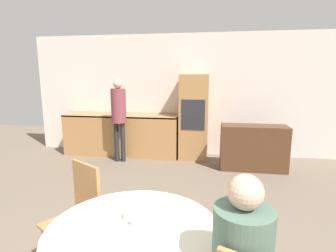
% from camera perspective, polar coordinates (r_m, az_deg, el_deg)
% --- Properties ---
extents(wall_back, '(6.86, 0.05, 2.60)m').
position_cam_1_polar(wall_back, '(5.78, 3.66, 6.72)').
color(wall_back, silver).
rests_on(wall_back, ground_plane).
extents(kitchen_counter, '(2.48, 0.60, 0.89)m').
position_cam_1_polar(kitchen_counter, '(5.85, -9.98, -1.72)').
color(kitchen_counter, '#AD7A47').
rests_on(kitchen_counter, ground_plane).
extents(oven_unit, '(0.58, 0.59, 1.74)m').
position_cam_1_polar(oven_unit, '(5.48, 5.64, 1.96)').
color(oven_unit, '#AD7A47').
rests_on(oven_unit, ground_plane).
extents(sideboard, '(1.18, 0.45, 0.83)m').
position_cam_1_polar(sideboard, '(5.08, 18.05, -4.48)').
color(sideboard, '#51331E').
rests_on(sideboard, ground_plane).
extents(chair_far_left, '(0.55, 0.55, 0.93)m').
position_cam_1_polar(chair_far_left, '(2.60, -18.83, -16.98)').
color(chair_far_left, '#AD7A47').
rests_on(chair_far_left, ground_plane).
extents(person_standing, '(0.29, 0.29, 1.65)m').
position_cam_1_polar(person_standing, '(5.26, -10.68, 3.24)').
color(person_standing, '#262628').
rests_on(person_standing, ground_plane).
extents(bowl_near, '(0.13, 0.13, 0.04)m').
position_cam_1_polar(bowl_near, '(1.95, -7.74, -18.73)').
color(bowl_near, white).
rests_on(bowl_near, dining_table).
extents(salt_shaker, '(0.03, 0.03, 0.09)m').
position_cam_1_polar(salt_shaker, '(1.85, -7.62, -19.61)').
color(salt_shaker, white).
rests_on(salt_shaker, dining_table).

